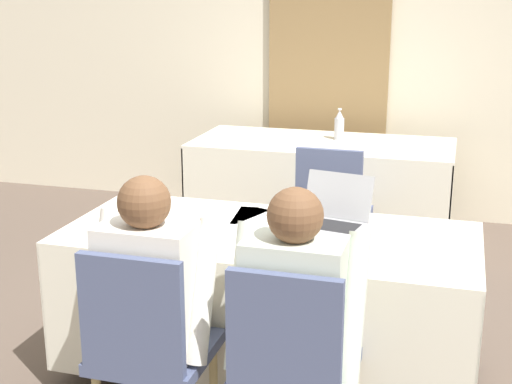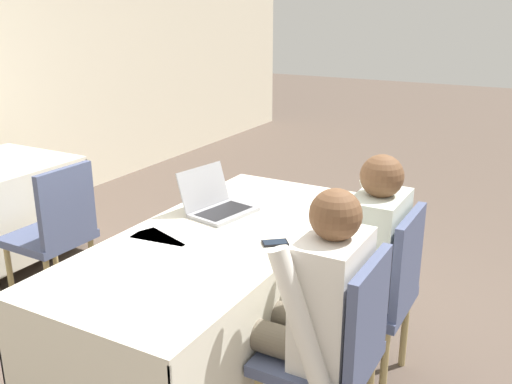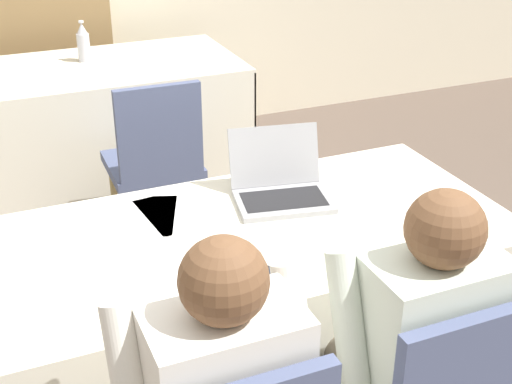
{
  "view_description": "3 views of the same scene",
  "coord_description": "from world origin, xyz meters",
  "views": [
    {
      "loc": [
        0.81,
        -3.0,
        1.81
      ],
      "look_at": [
        0.0,
        -0.21,
        0.99
      ],
      "focal_mm": 50.0,
      "sensor_mm": 36.0,
      "label": 1
    },
    {
      "loc": [
        -2.15,
        -1.41,
        1.8
      ],
      "look_at": [
        0.0,
        -0.21,
        0.99
      ],
      "focal_mm": 40.0,
      "sensor_mm": 36.0,
      "label": 2
    },
    {
      "loc": [
        -0.72,
        -1.9,
        1.91
      ],
      "look_at": [
        0.0,
        -0.21,
        0.99
      ],
      "focal_mm": 50.0,
      "sensor_mm": 36.0,
      "label": 3
    }
  ],
  "objects": [
    {
      "name": "chair_far_spare",
      "position": [
        0.08,
        1.23,
        0.5
      ],
      "size": [
        0.45,
        0.45,
        0.9
      ],
      "rotation": [
        0.0,
        0.0,
        3.12
      ],
      "color": "tan",
      "rests_on": "ground_plane"
    },
    {
      "name": "cell_phone",
      "position": [
        0.03,
        -0.3,
        0.75
      ],
      "size": [
        0.13,
        0.14,
        0.01
      ],
      "rotation": [
        0.0,
        0.0,
        0.69
      ],
      "color": "black",
      "rests_on": "conference_table_near"
    },
    {
      "name": "conference_table_far",
      "position": [
        -0.15,
        2.08,
        0.57
      ],
      "size": [
        1.9,
        0.85,
        0.74
      ],
      "color": "silver",
      "rests_on": "ground_plane"
    },
    {
      "name": "conference_table_near",
      "position": [
        0.0,
        0.0,
        0.57
      ],
      "size": [
        1.9,
        0.85,
        0.74
      ],
      "color": "silver",
      "rests_on": "ground_plane"
    },
    {
      "name": "paper_centre_table",
      "position": [
        -0.24,
        -0.22,
        0.74
      ],
      "size": [
        0.3,
        0.35,
        0.0
      ],
      "rotation": [
        0.0,
        0.0,
        0.36
      ],
      "color": "white",
      "rests_on": "conference_table_near"
    },
    {
      "name": "laptop",
      "position": [
        0.26,
        0.16,
        0.79
      ],
      "size": [
        0.38,
        0.36,
        0.23
      ],
      "rotation": [
        0.0,
        0.0,
        -0.19
      ],
      "color": "#99999E",
      "rests_on": "conference_table_near"
    },
    {
      "name": "paper_beside_laptop",
      "position": [
        -0.12,
        0.22,
        0.74
      ],
      "size": [
        0.24,
        0.32,
        0.0
      ],
      "rotation": [
        0.0,
        0.0,
        0.11
      ],
      "color": "white",
      "rests_on": "conference_table_near"
    },
    {
      "name": "water_bottle",
      "position": [
        -0.05,
        2.2,
        0.85
      ],
      "size": [
        0.07,
        0.07,
        0.23
      ],
      "color": "#B7B7C1",
      "rests_on": "conference_table_far"
    },
    {
      "name": "paper_left_edge",
      "position": [
        -0.23,
        0.23,
        0.74
      ],
      "size": [
        0.3,
        0.35,
        0.0
      ],
      "rotation": [
        0.0,
        0.0,
        -0.36
      ],
      "color": "white",
      "rests_on": "conference_table_near"
    },
    {
      "name": "person_white_shirt",
      "position": [
        0.29,
        -0.63,
        0.66
      ],
      "size": [
        0.5,
        0.52,
        1.16
      ],
      "rotation": [
        0.0,
        0.0,
        3.14
      ],
      "color": "#665B4C",
      "rests_on": "ground_plane"
    }
  ]
}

